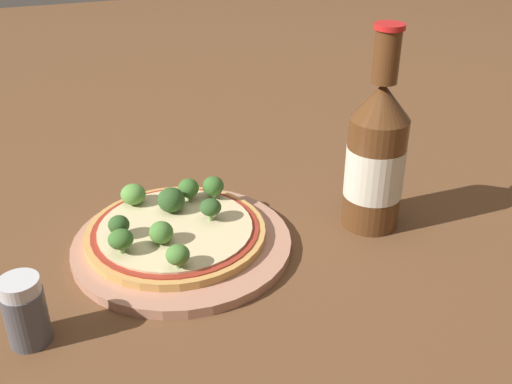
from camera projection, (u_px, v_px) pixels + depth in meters
name	position (u px, v px, depth m)	size (l,w,h in m)	color
ground_plane	(170.00, 246.00, 0.72)	(3.00, 3.00, 0.00)	brown
plate	(182.00, 244.00, 0.72)	(0.26, 0.26, 0.01)	tan
pizza	(175.00, 230.00, 0.72)	(0.22, 0.22, 0.01)	tan
broccoli_floret_0	(212.00, 209.00, 0.71)	(0.03, 0.03, 0.03)	#7A9E5B
broccoli_floret_1	(121.00, 239.00, 0.66)	(0.03, 0.03, 0.03)	#7A9E5B
broccoli_floret_2	(171.00, 200.00, 0.74)	(0.03, 0.03, 0.03)	#7A9E5B
broccoli_floret_3	(119.00, 226.00, 0.68)	(0.02, 0.02, 0.03)	#7A9E5B
broccoli_floret_4	(161.00, 233.00, 0.68)	(0.03, 0.03, 0.03)	#7A9E5B
broccoli_floret_5	(213.00, 186.00, 0.77)	(0.03, 0.03, 0.03)	#7A9E5B
broccoli_floret_6	(133.00, 194.00, 0.75)	(0.03, 0.03, 0.03)	#7A9E5B
broccoli_floret_7	(178.00, 255.00, 0.63)	(0.03, 0.03, 0.03)	#7A9E5B
broccoli_floret_8	(189.00, 188.00, 0.76)	(0.03, 0.03, 0.03)	#7A9E5B
beer_bottle	(376.00, 156.00, 0.72)	(0.07, 0.07, 0.25)	#563319
pepper_shaker	(25.00, 311.00, 0.56)	(0.04, 0.04, 0.07)	#4C4C51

